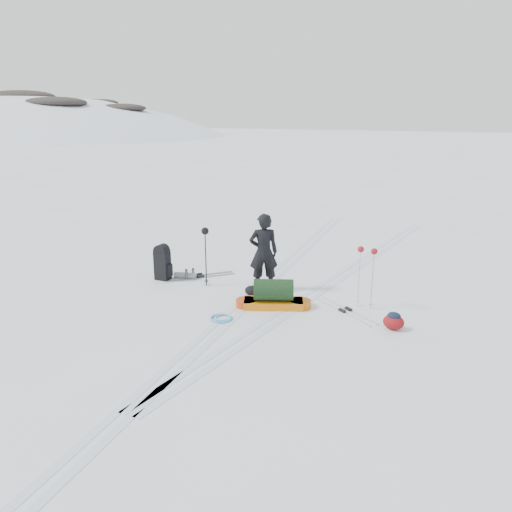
% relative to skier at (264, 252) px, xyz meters
% --- Properties ---
extents(ground, '(200.00, 200.00, 0.00)m').
position_rel_skier_xyz_m(ground, '(-0.06, -0.42, -0.91)').
color(ground, white).
rests_on(ground, ground).
extents(ski_tracks, '(3.38, 17.97, 0.01)m').
position_rel_skier_xyz_m(ski_tracks, '(0.55, 0.45, -0.90)').
color(ski_tracks, silver).
rests_on(ski_tracks, ground).
extents(skier, '(0.79, 0.71, 1.81)m').
position_rel_skier_xyz_m(skier, '(0.00, 0.00, 0.00)').
color(skier, black).
rests_on(skier, ground).
extents(pulk_sled, '(1.65, 1.03, 0.61)m').
position_rel_skier_xyz_m(pulk_sled, '(0.62, -0.87, -0.67)').
color(pulk_sled, orange).
rests_on(pulk_sled, ground).
extents(expedition_rucksack, '(0.92, 0.57, 0.90)m').
position_rel_skier_xyz_m(expedition_rucksack, '(-2.49, -0.32, -0.49)').
color(expedition_rucksack, black).
rests_on(expedition_rucksack, ground).
extents(ski_poles_black, '(0.17, 0.18, 1.42)m').
position_rel_skier_xyz_m(ski_poles_black, '(-1.37, -0.27, 0.25)').
color(ski_poles_black, black).
rests_on(ski_poles_black, ground).
extents(ski_poles_silver, '(0.42, 0.18, 1.32)m').
position_rel_skier_xyz_m(ski_poles_silver, '(2.38, -0.10, 0.20)').
color(ski_poles_silver, silver).
rests_on(ski_poles_silver, ground).
extents(touring_skis_grey, '(1.40, 1.47, 0.06)m').
position_rel_skier_xyz_m(touring_skis_grey, '(-1.84, 0.20, -0.89)').
color(touring_skis_grey, '#9B9FA4').
rests_on(touring_skis_grey, ground).
extents(touring_skis_white, '(1.56, 1.18, 0.06)m').
position_rel_skier_xyz_m(touring_skis_white, '(2.08, -0.48, -0.89)').
color(touring_skis_white, silver).
rests_on(touring_skis_white, ground).
extents(rope_coil, '(0.57, 0.57, 0.05)m').
position_rel_skier_xyz_m(rope_coil, '(-0.06, -1.91, -0.88)').
color(rope_coil, '#54A7CD').
rests_on(rope_coil, ground).
extents(small_daypack, '(0.50, 0.49, 0.34)m').
position_rel_skier_xyz_m(small_daypack, '(3.13, -0.95, -0.74)').
color(small_daypack, maroon).
rests_on(small_daypack, ground).
extents(thermos_pair, '(0.17, 0.27, 0.26)m').
position_rel_skier_xyz_m(thermos_pair, '(-1.99, -0.03, -0.78)').
color(thermos_pair, '#4F5056').
rests_on(thermos_pair, ground).
extents(stuff_sack, '(0.46, 0.40, 0.24)m').
position_rel_skier_xyz_m(stuff_sack, '(-0.05, -0.46, -0.79)').
color(stuff_sack, black).
rests_on(stuff_sack, ground).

